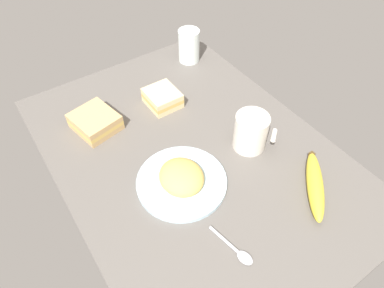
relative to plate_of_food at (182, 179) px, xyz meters
The scene contains 8 objects.
tabletop 10.40cm from the plate_of_food, 48.19° to the right, with size 90.00×64.00×2.00cm, color #5B5651.
plate_of_food is the anchor object (origin of this frame).
coffee_mug_black 21.17cm from the plate_of_food, 88.84° to the right, with size 10.28×9.58×9.72cm.
sandwich_main 29.83cm from the plate_of_food, 17.35° to the left, with size 13.23×12.34×4.40cm.
sandwich_side 28.79cm from the plate_of_food, 22.29° to the right, with size 9.56×8.61×4.40cm.
glass_of_milk 50.41cm from the plate_of_food, 35.98° to the right, with size 6.83×6.83×10.55cm.
banana 30.51cm from the plate_of_food, 127.56° to the right, with size 16.63×15.75×3.61cm.
spoon 20.46cm from the plate_of_food, behind, with size 11.41×3.55×0.80cm.
Camera 1 is at (-46.92, 32.07, 68.15)cm, focal length 32.14 mm.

